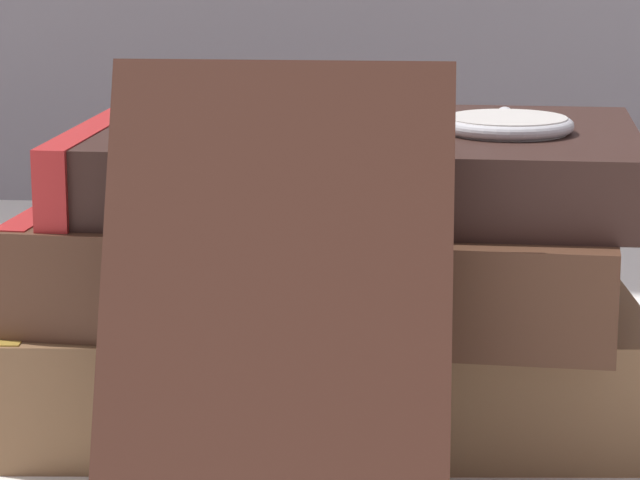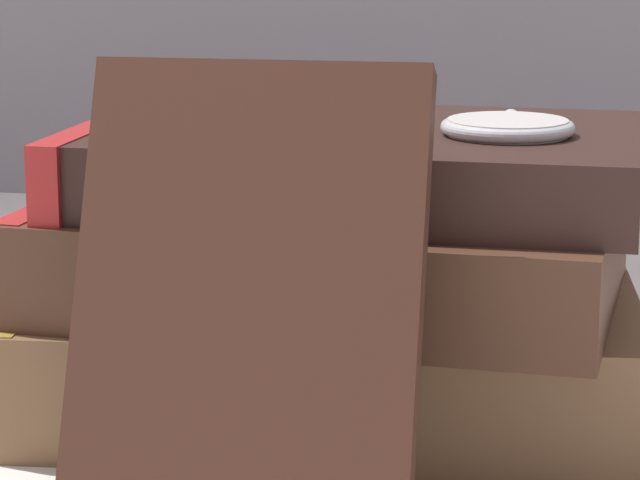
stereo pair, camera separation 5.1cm
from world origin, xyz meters
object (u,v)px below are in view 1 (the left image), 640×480
at_px(book_flat_bottom, 311,346).
at_px(book_leaning_front, 276,322).
at_px(book_flat_middle, 316,248).
at_px(pocket_watch, 507,125).
at_px(book_flat_top, 342,164).

height_order(book_flat_bottom, book_leaning_front, book_leaning_front).
distance_m(book_flat_middle, book_leaning_front, 0.12).
distance_m(book_flat_bottom, pocket_watch, 0.12).
height_order(book_flat_middle, book_flat_top, book_flat_top).
bearing_deg(pocket_watch, book_flat_top, 171.12).
relative_size(book_flat_middle, book_flat_top, 1.05).
distance_m(book_flat_bottom, book_flat_top, 0.08).
bearing_deg(pocket_watch, book_flat_middle, 170.24).
height_order(book_flat_bottom, book_flat_middle, book_flat_middle).
xyz_separation_m(book_flat_middle, book_flat_top, (0.01, -0.00, 0.03)).
relative_size(book_flat_bottom, pocket_watch, 4.73).
bearing_deg(book_flat_middle, book_flat_bottom, 110.20).
bearing_deg(book_flat_top, book_flat_middle, 167.24).
height_order(book_flat_middle, pocket_watch, pocket_watch).
height_order(book_flat_bottom, pocket_watch, pocket_watch).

